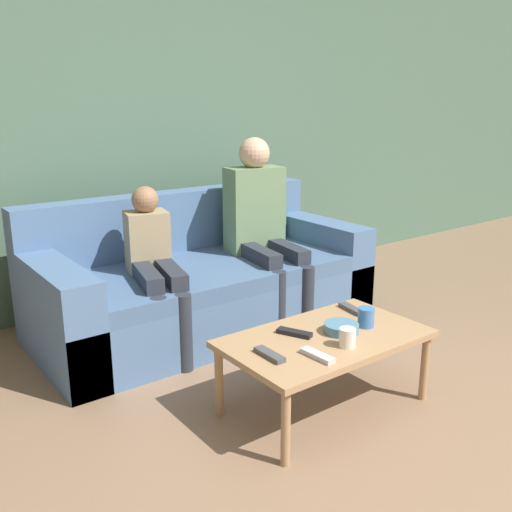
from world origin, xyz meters
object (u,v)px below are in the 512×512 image
at_px(cup_near, 366,317).
at_px(tv_remote_0, 317,355).
at_px(tv_remote_2, 351,309).
at_px(cup_far, 347,338).
at_px(person_child, 154,261).
at_px(person_adult, 260,217).
at_px(snack_bowl, 341,328).
at_px(tv_remote_3, 270,355).
at_px(couch, 203,284).
at_px(coffee_table, 325,343).
at_px(tv_remote_1, 294,333).

bearing_deg(cup_near, tv_remote_0, -164.83).
bearing_deg(tv_remote_2, cup_far, -129.62).
bearing_deg(person_child, person_adult, 17.54).
bearing_deg(tv_remote_2, cup_near, -108.41).
relative_size(tv_remote_2, snack_bowl, 1.05).
distance_m(person_adult, tv_remote_3, 1.48).
bearing_deg(couch, tv_remote_2, -76.85).
distance_m(person_child, tv_remote_0, 1.27).
relative_size(cup_far, tv_remote_2, 0.50).
bearing_deg(coffee_table, person_child, 106.73).
xyz_separation_m(person_adult, snack_bowl, (-0.40, -1.17, -0.30)).
bearing_deg(coffee_table, cup_far, -92.67).
relative_size(coffee_table, tv_remote_2, 5.53).
bearing_deg(tv_remote_0, cup_far, -2.63).
relative_size(tv_remote_0, tv_remote_3, 1.02).
bearing_deg(snack_bowl, cup_near, -6.99).
relative_size(person_child, cup_far, 10.89).
distance_m(coffee_table, tv_remote_2, 0.37).
bearing_deg(person_child, cup_far, -61.85).
height_order(person_adult, tv_remote_2, person_adult).
xyz_separation_m(person_child, tv_remote_0, (0.14, -1.25, -0.16)).
bearing_deg(tv_remote_3, person_child, 88.90).
bearing_deg(person_adult, couch, 176.40).
height_order(coffee_table, cup_far, cup_far).
height_order(cup_near, tv_remote_1, cup_near).
relative_size(couch, person_adult, 1.77).
distance_m(coffee_table, snack_bowl, 0.11).
relative_size(cup_near, cup_far, 1.09).
bearing_deg(snack_bowl, couch, 90.23).
distance_m(person_adult, tv_remote_0, 1.50).
distance_m(tv_remote_0, tv_remote_2, 0.61).
relative_size(couch, person_child, 2.24).
distance_m(person_child, tv_remote_1, 1.04).
relative_size(tv_remote_1, tv_remote_3, 1.03).
bearing_deg(couch, coffee_table, -93.78).
bearing_deg(cup_far, person_child, 104.57).
distance_m(couch, tv_remote_3, 1.34).
bearing_deg(tv_remote_0, person_adult, 58.65).
distance_m(couch, tv_remote_1, 1.17).
distance_m(couch, snack_bowl, 1.26).
relative_size(person_adult, cup_far, 13.74).
height_order(tv_remote_0, tv_remote_1, same).
height_order(cup_far, tv_remote_1, cup_far).
xyz_separation_m(person_adult, cup_near, (-0.25, -1.19, -0.27)).
bearing_deg(person_adult, coffee_table, -104.50).
xyz_separation_m(tv_remote_1, snack_bowl, (0.20, -0.11, 0.01)).
xyz_separation_m(person_adult, tv_remote_0, (-0.68, -1.31, -0.31)).
bearing_deg(coffee_table, cup_near, -8.16).
distance_m(tv_remote_0, snack_bowl, 0.31).
xyz_separation_m(person_child, tv_remote_3, (-0.02, -1.12, -0.16)).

